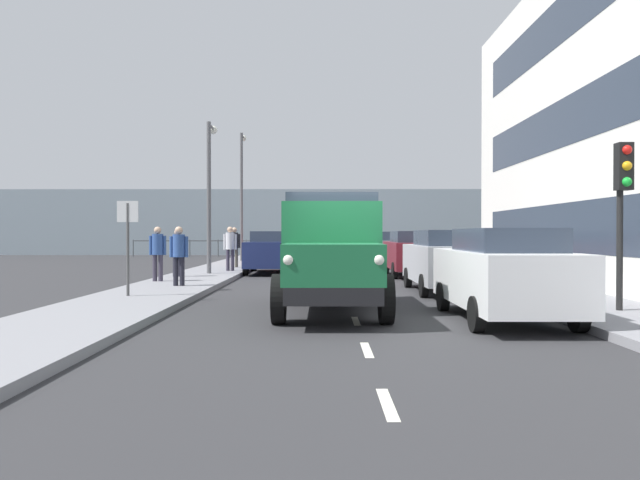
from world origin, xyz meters
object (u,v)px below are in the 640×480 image
at_px(pedestrian_couple_a, 230,245).
at_px(lamp_post_promenade, 210,182).
at_px(lamp_post_far, 242,185).
at_px(street_sign, 128,231).
at_px(truck_vintage_green, 331,256).
at_px(car_grey_kerbside_3, 392,249).
at_px(car_red_oppositeside_1, 281,248).
at_px(pedestrian_in_dark_coat, 158,249).
at_px(car_maroon_kerbside_2, 411,253).
at_px(car_navy_oppositeside_0, 271,251).
at_px(pedestrian_near_railing, 177,249).
at_px(pedestrian_by_lamp, 234,244).
at_px(traffic_light_near, 623,189).
at_px(car_white_kerbside_near, 503,273).
at_px(car_silver_kerbside_1, 444,260).
at_px(pedestrian_with_bag, 179,251).

height_order(pedestrian_couple_a, lamp_post_promenade, lamp_post_promenade).
distance_m(lamp_post_far, street_sign, 18.70).
height_order(truck_vintage_green, pedestrian_couple_a, truck_vintage_green).
distance_m(truck_vintage_green, car_grey_kerbside_3, 17.50).
distance_m(car_red_oppositeside_1, lamp_post_promenade, 8.98).
bearing_deg(pedestrian_in_dark_coat, car_maroon_kerbside_2, -153.11).
distance_m(car_red_oppositeside_1, pedestrian_in_dark_coat, 12.54).
distance_m(truck_vintage_green, car_navy_oppositeside_0, 12.77).
distance_m(car_navy_oppositeside_0, lamp_post_far, 9.04).
xyz_separation_m(car_grey_kerbside_3, pedestrian_near_railing, (8.37, 8.64, 0.21)).
relative_size(pedestrian_near_railing, lamp_post_promenade, 0.29).
xyz_separation_m(pedestrian_by_lamp, lamp_post_promenade, (0.35, 3.84, 2.38)).
bearing_deg(street_sign, car_grey_kerbside_3, -117.88).
bearing_deg(car_maroon_kerbside_2, car_grey_kerbside_3, -90.00).
height_order(car_navy_oppositeside_0, street_sign, street_sign).
xyz_separation_m(car_navy_oppositeside_0, traffic_light_near, (-7.85, 13.17, 1.58)).
bearing_deg(lamp_post_far, lamp_post_promenade, 91.03).
relative_size(car_white_kerbside_near, pedestrian_couple_a, 2.54).
xyz_separation_m(pedestrian_couple_a, traffic_light_near, (-9.40, 12.33, 1.29)).
height_order(car_silver_kerbside_1, car_red_oppositeside_1, same).
bearing_deg(car_red_oppositeside_1, car_silver_kerbside_1, 111.30).
height_order(pedestrian_couple_a, lamp_post_far, lamp_post_far).
distance_m(pedestrian_with_bag, lamp_post_promenade, 6.01).
xyz_separation_m(car_grey_kerbside_3, car_navy_oppositeside_0, (5.50, 4.65, 0.00)).
xyz_separation_m(car_maroon_kerbside_2, pedestrian_in_dark_coat, (8.49, 4.30, 0.25)).
relative_size(truck_vintage_green, car_maroon_kerbside_2, 1.25).
bearing_deg(pedestrian_in_dark_coat, car_navy_oppositeside_0, -116.27).
bearing_deg(truck_vintage_green, traffic_light_near, 173.64).
bearing_deg(car_maroon_kerbside_2, car_white_kerbside_near, 90.00).
height_order(car_maroon_kerbside_2, pedestrian_in_dark_coat, pedestrian_in_dark_coat).
relative_size(pedestrian_in_dark_coat, lamp_post_far, 0.24).
distance_m(car_navy_oppositeside_0, pedestrian_couple_a, 1.78).
bearing_deg(pedestrian_by_lamp, pedestrian_near_railing, 78.67).
relative_size(car_silver_kerbside_1, pedestrian_in_dark_coat, 2.71).
height_order(car_red_oppositeside_1, street_sign, street_sign).
height_order(car_grey_kerbside_3, car_navy_oppositeside_0, same).
relative_size(car_navy_oppositeside_0, pedestrian_in_dark_coat, 2.68).
bearing_deg(car_grey_kerbside_3, car_silver_kerbside_1, 90.00).
bearing_deg(pedestrian_couple_a, pedestrian_in_dark_coat, 74.50).
bearing_deg(pedestrian_near_railing, pedestrian_with_bag, 104.21).
height_order(car_white_kerbside_near, street_sign, street_sign).
xyz_separation_m(car_white_kerbside_near, pedestrian_in_dark_coat, (8.49, -7.37, 0.25)).
bearing_deg(car_white_kerbside_near, lamp_post_promenade, -55.94).
height_order(car_red_oppositeside_1, lamp_post_promenade, lamp_post_promenade).
height_order(pedestrian_with_bag, pedestrian_couple_a, pedestrian_couple_a).
bearing_deg(truck_vintage_green, lamp_post_far, -77.46).
xyz_separation_m(truck_vintage_green, car_navy_oppositeside_0, (2.31, -12.55, -0.28)).
bearing_deg(street_sign, car_maroon_kerbside_2, -132.56).
distance_m(car_silver_kerbside_1, pedestrian_in_dark_coat, 8.71).
relative_size(pedestrian_couple_a, traffic_light_near, 0.55).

